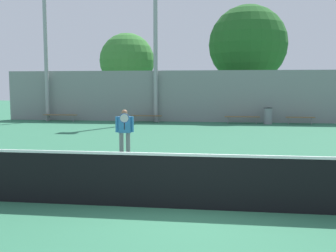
# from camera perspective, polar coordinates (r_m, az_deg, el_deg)

# --- Properties ---
(ground_plane) EXTENTS (100.00, 100.00, 0.00)m
(ground_plane) POSITION_cam_1_polar(r_m,az_deg,el_deg) (7.50, 3.19, -11.95)
(ground_plane) COLOR #2D6B4C
(tennis_net) EXTENTS (11.24, 0.09, 1.05)m
(tennis_net) POSITION_cam_1_polar(r_m,az_deg,el_deg) (7.35, 3.21, -7.99)
(tennis_net) COLOR #195128
(tennis_net) RESTS_ON ground_plane
(tennis_player) EXTENTS (0.58, 0.46, 1.52)m
(tennis_player) POSITION_cam_1_polar(r_m,az_deg,el_deg) (12.86, -6.31, -0.55)
(tennis_player) COLOR slate
(tennis_player) RESTS_ON ground_plane
(bench_courtside_near) EXTENTS (1.65, 0.40, 0.44)m
(bench_courtside_near) POSITION_cam_1_polar(r_m,az_deg,el_deg) (24.65, 18.63, 1.16)
(bench_courtside_near) COLOR brown
(bench_courtside_near) RESTS_ON ground_plane
(bench_courtside_far) EXTENTS (2.12, 0.40, 0.44)m
(bench_courtside_far) POSITION_cam_1_polar(r_m,az_deg,el_deg) (24.22, 10.71, 1.29)
(bench_courtside_far) COLOR brown
(bench_courtside_far) RESTS_ON ground_plane
(bench_adjacent_court) EXTENTS (2.18, 0.40, 0.44)m
(bench_adjacent_court) POSITION_cam_1_polar(r_m,az_deg,el_deg) (26.25, -15.39, 1.53)
(bench_adjacent_court) COLOR brown
(bench_adjacent_court) RESTS_ON ground_plane
(bench_by_gate) EXTENTS (1.90, 0.40, 0.44)m
(bench_by_gate) POSITION_cam_1_polar(r_m,az_deg,el_deg) (24.61, -3.11, 1.45)
(bench_by_gate) COLOR brown
(bench_by_gate) RESTS_ON ground_plane
(light_pole_near_left) EXTENTS (0.90, 0.60, 10.66)m
(light_pole_near_left) POSITION_cam_1_polar(r_m,az_deg,el_deg) (27.22, -17.42, 13.84)
(light_pole_near_left) COLOR #939399
(light_pole_near_left) RESTS_ON ground_plane
(light_pole_far_right) EXTENTS (0.90, 0.60, 9.99)m
(light_pole_far_right) POSITION_cam_1_polar(r_m,az_deg,el_deg) (25.22, -1.83, 13.78)
(light_pole_far_right) COLOR #939399
(light_pole_far_right) RESTS_ON ground_plane
(trash_bin) EXTENTS (0.53, 0.53, 0.98)m
(trash_bin) POSITION_cam_1_polar(r_m,az_deg,el_deg) (24.26, 14.30, 1.44)
(trash_bin) COLOR gray
(trash_bin) RESTS_ON ground_plane
(back_fence) EXTENTS (27.01, 0.06, 3.25)m
(back_fence) POSITION_cam_1_polar(r_m,az_deg,el_deg) (24.90, 6.32, 4.31)
(back_fence) COLOR gray
(back_fence) RESTS_ON ground_plane
(tree_green_tall) EXTENTS (4.19, 4.19, 6.29)m
(tree_green_tall) POSITION_cam_1_polar(r_m,az_deg,el_deg) (30.71, -5.96, 9.39)
(tree_green_tall) COLOR brown
(tree_green_tall) RESTS_ON ground_plane
(tree_green_broad) EXTENTS (5.61, 5.61, 8.05)m
(tree_green_broad) POSITION_cam_1_polar(r_m,az_deg,el_deg) (29.43, 11.52, 11.48)
(tree_green_broad) COLOR brown
(tree_green_broad) RESTS_ON ground_plane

